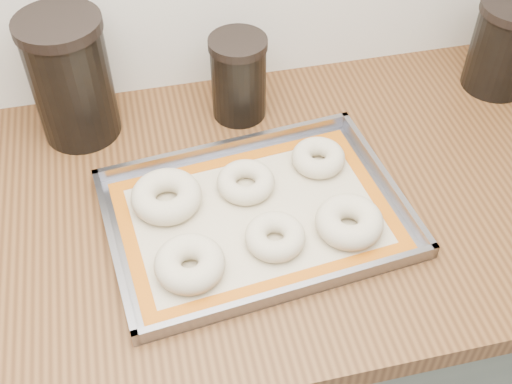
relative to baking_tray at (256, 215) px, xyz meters
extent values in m
cube|color=slate|center=(0.17, 0.05, -0.48)|extent=(3.00, 0.65, 0.86)
cube|color=brown|center=(0.17, 0.05, -0.03)|extent=(3.06, 0.68, 0.04)
cube|color=gray|center=(0.00, 0.00, 0.00)|extent=(0.49, 0.38, 0.00)
cube|color=gray|center=(-0.02, 0.16, 0.01)|extent=(0.46, 0.06, 0.02)
cube|color=gray|center=(0.02, -0.16, 0.01)|extent=(0.46, 0.06, 0.02)
cube|color=gray|center=(-0.22, -0.02, 0.01)|extent=(0.05, 0.33, 0.02)
cube|color=gray|center=(0.22, 0.02, 0.01)|extent=(0.05, 0.33, 0.02)
cube|color=#C6B793|center=(0.00, 0.00, 0.00)|extent=(0.45, 0.33, 0.00)
cube|color=#B7570C|center=(-0.01, 0.13, 0.00)|extent=(0.42, 0.07, 0.00)
cube|color=#B7570C|center=(0.01, -0.13, 0.00)|extent=(0.42, 0.07, 0.00)
cube|color=#B7570C|center=(-0.20, -0.02, 0.00)|extent=(0.05, 0.25, 0.00)
cube|color=#B7570C|center=(0.20, 0.02, 0.00)|extent=(0.05, 0.25, 0.00)
torus|color=beige|center=(-0.12, -0.08, 0.02)|extent=(0.14, 0.14, 0.04)
torus|color=beige|center=(0.02, -0.06, 0.01)|extent=(0.12, 0.12, 0.03)
torus|color=beige|center=(0.13, -0.06, 0.02)|extent=(0.12, 0.12, 0.04)
torus|color=beige|center=(-0.13, 0.06, 0.02)|extent=(0.13, 0.13, 0.04)
torus|color=beige|center=(0.00, 0.06, 0.01)|extent=(0.12, 0.12, 0.03)
torus|color=beige|center=(0.13, 0.09, 0.01)|extent=(0.09, 0.09, 0.03)
cylinder|color=black|center=(-0.26, 0.28, 0.10)|extent=(0.14, 0.14, 0.21)
cylinder|color=black|center=(-0.26, 0.28, 0.21)|extent=(0.14, 0.14, 0.02)
cylinder|color=black|center=(0.03, 0.26, 0.06)|extent=(0.10, 0.10, 0.14)
cylinder|color=black|center=(0.03, 0.26, 0.14)|extent=(0.10, 0.10, 0.02)
cylinder|color=black|center=(0.53, 0.24, 0.07)|extent=(0.12, 0.12, 0.16)
camera|label=1|loc=(-0.15, -0.65, 0.76)|focal=45.00mm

